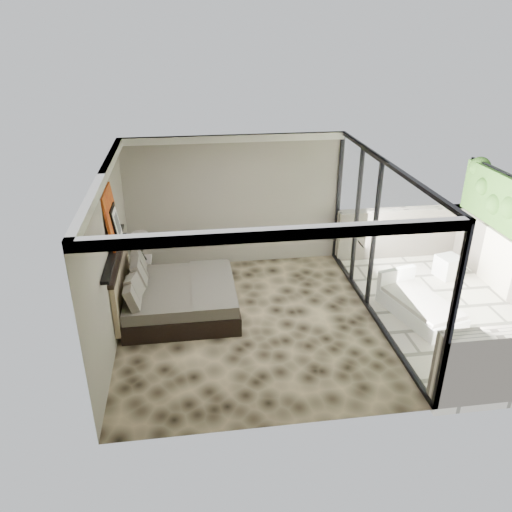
{
  "coord_description": "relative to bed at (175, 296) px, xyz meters",
  "views": [
    {
      "loc": [
        -0.93,
        -7.39,
        4.86
      ],
      "look_at": [
        0.17,
        0.4,
        1.11
      ],
      "focal_mm": 35.0,
      "sensor_mm": 36.0,
      "label": 1
    }
  ],
  "objects": [
    {
      "name": "back_wall",
      "position": [
        1.29,
        1.94,
        1.06
      ],
      "size": [
        4.5,
        0.02,
        2.8
      ],
      "primitive_type": "cube",
      "color": "gray",
      "rests_on": "floor"
    },
    {
      "name": "ceiling",
      "position": [
        1.29,
        -0.55,
        2.45
      ],
      "size": [
        4.5,
        5.0,
        0.02
      ],
      "primitive_type": "cube",
      "color": "silver",
      "rests_on": "back_wall"
    },
    {
      "name": "lounger",
      "position": [
        4.34,
        -0.7,
        -0.14
      ],
      "size": [
        1.17,
        1.74,
        0.62
      ],
      "rotation": [
        0.0,
        0.0,
        0.26
      ],
      "color": "white",
      "rests_on": "terrace_slab"
    },
    {
      "name": "framed_print",
      "position": [
        -0.85,
        -0.1,
        1.49
      ],
      "size": [
        0.11,
        0.5,
        0.6
      ],
      "primitive_type": "cube",
      "rotation": [
        0.0,
        -0.14,
        0.0
      ],
      "color": "black",
      "rests_on": "picture_ledge"
    },
    {
      "name": "bed",
      "position": [
        0.0,
        0.0,
        0.0
      ],
      "size": [
        2.05,
        1.99,
        1.13
      ],
      "color": "black",
      "rests_on": "floor"
    },
    {
      "name": "terrace_slab",
      "position": [
        5.04,
        -0.55,
        -0.4
      ],
      "size": [
        3.0,
        5.0,
        0.12
      ],
      "primitive_type": "cube",
      "color": "beige",
      "rests_on": "ground"
    },
    {
      "name": "table_lamp",
      "position": [
        -0.64,
        1.23,
        0.55
      ],
      "size": [
        0.32,
        0.32,
        0.58
      ],
      "color": "black",
      "rests_on": "nightstand"
    },
    {
      "name": "nightstand",
      "position": [
        -0.7,
        1.25,
        -0.1
      ],
      "size": [
        0.48,
        0.48,
        0.46
      ],
      "primitive_type": "cube",
      "rotation": [
        0.0,
        0.0,
        -0.04
      ],
      "color": "black",
      "rests_on": "floor"
    },
    {
      "name": "floor",
      "position": [
        1.29,
        -0.55,
        -0.34
      ],
      "size": [
        5.0,
        5.0,
        0.0
      ],
      "primitive_type": "plane",
      "color": "black",
      "rests_on": "ground"
    },
    {
      "name": "glass_wall",
      "position": [
        3.54,
        -0.55,
        1.06
      ],
      "size": [
        0.08,
        5.0,
        2.8
      ],
      "primitive_type": "cube",
      "color": "white",
      "rests_on": "floor"
    },
    {
      "name": "abstract_canvas",
      "position": [
        -0.9,
        -0.14,
        1.64
      ],
      "size": [
        0.13,
        0.9,
        0.9
      ],
      "primitive_type": "cube",
      "rotation": [
        0.0,
        -0.1,
        0.0
      ],
      "color": "#B54E0F",
      "rests_on": "picture_ledge"
    },
    {
      "name": "left_wall",
      "position": [
        -0.95,
        -0.55,
        1.06
      ],
      "size": [
        0.02,
        5.0,
        2.8
      ],
      "primitive_type": "cube",
      "color": "gray",
      "rests_on": "floor"
    },
    {
      "name": "picture_ledge",
      "position": [
        -0.89,
        -0.45,
        1.16
      ],
      "size": [
        0.12,
        2.2,
        0.05
      ],
      "primitive_type": "cube",
      "color": "black",
      "rests_on": "left_wall"
    },
    {
      "name": "ottoman",
      "position": [
        5.6,
        0.64,
        -0.11
      ],
      "size": [
        0.53,
        0.53,
        0.45
      ],
      "primitive_type": "cube",
      "rotation": [
        0.0,
        0.0,
        0.22
      ],
      "color": "silver",
      "rests_on": "terrace_slab"
    }
  ]
}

